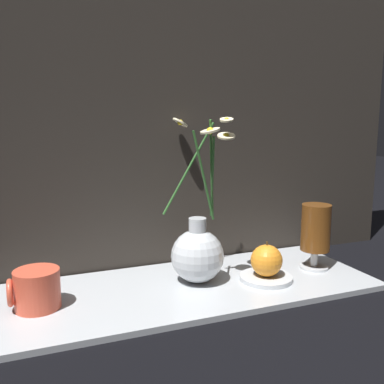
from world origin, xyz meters
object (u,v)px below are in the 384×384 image
Objects in this scene: yellow_mug at (36,290)px; tea_glass at (316,230)px; vase_with_flowers at (198,252)px; orange_fruit at (266,261)px.

yellow_mug is 0.61× the size of tea_glass.
vase_with_flowers reaches higher than yellow_mug.
tea_glass is at bearing -5.05° from vase_with_flowers.
vase_with_flowers is 2.29× the size of tea_glass.
yellow_mug is at bearing 176.17° from orange_fruit.
vase_with_flowers reaches higher than orange_fruit.
vase_with_flowers is 4.56× the size of orange_fruit.
orange_fruit is (0.47, -0.03, 0.01)m from yellow_mug.
vase_with_flowers is 0.33m from yellow_mug.
vase_with_flowers is 0.15m from orange_fruit.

